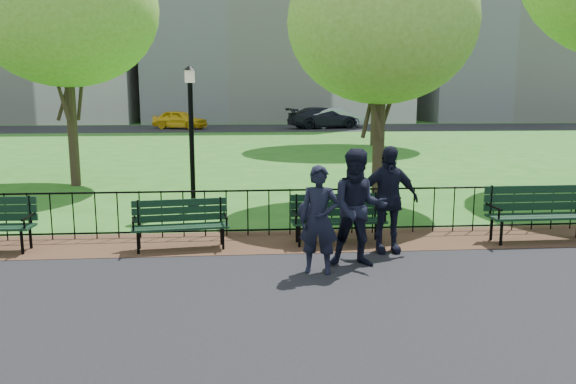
{
  "coord_description": "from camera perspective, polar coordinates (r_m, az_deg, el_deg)",
  "views": [
    {
      "loc": [
        -1.51,
        -8.37,
        2.69
      ],
      "look_at": [
        -0.68,
        1.5,
        0.93
      ],
      "focal_mm": 35.0,
      "sensor_mm": 36.0,
      "label": 1
    }
  ],
  "objects": [
    {
      "name": "person_left",
      "position": [
        8.36,
        3.18,
        -2.84
      ],
      "size": [
        0.67,
        0.53,
        1.63
      ],
      "primitive_type": "imported",
      "rotation": [
        0.0,
        0.0,
        -0.26
      ],
      "color": "black",
      "rests_on": "asphalt_path"
    },
    {
      "name": "tree_near_e",
      "position": [
        13.79,
        9.51,
        16.56
      ],
      "size": [
        4.43,
        4.43,
        6.17
      ],
      "color": "#2D2116",
      "rests_on": "ground"
    },
    {
      "name": "dirt_strip",
      "position": [
        10.33,
        3.77,
        -4.96
      ],
      "size": [
        60.0,
        1.6,
        0.01
      ],
      "primitive_type": "cube",
      "color": "#3D2819",
      "rests_on": "ground"
    },
    {
      "name": "person_mid",
      "position": [
        8.72,
        7.15,
        -1.64
      ],
      "size": [
        0.94,
        0.55,
        1.84
      ],
      "primitive_type": "imported",
      "rotation": [
        0.0,
        0.0,
        -0.1
      ],
      "color": "black",
      "rests_on": "asphalt_path"
    },
    {
      "name": "far_street",
      "position": [
        43.48,
        -2.81,
        6.5
      ],
      "size": [
        70.0,
        9.0,
        0.01
      ],
      "primitive_type": "cube",
      "color": "black",
      "rests_on": "ground"
    },
    {
      "name": "taxi",
      "position": [
        43.1,
        -10.93,
        7.25
      ],
      "size": [
        4.45,
        3.25,
        1.41
      ],
      "primitive_type": "imported",
      "rotation": [
        0.0,
        0.0,
        1.14
      ],
      "color": "yellow",
      "rests_on": "far_street"
    },
    {
      "name": "asphalt_path",
      "position": [
        5.84,
        11.24,
        -17.47
      ],
      "size": [
        60.0,
        9.2,
        0.01
      ],
      "primitive_type": "cube",
      "color": "black",
      "rests_on": "ground"
    },
    {
      "name": "iron_fence",
      "position": [
        10.7,
        3.41,
        -1.76
      ],
      "size": [
        24.06,
        0.06,
        1.0
      ],
      "color": "black",
      "rests_on": "ground"
    },
    {
      "name": "tree_near_w",
      "position": [
        17.57,
        -21.77,
        17.04
      ],
      "size": [
        5.2,
        5.2,
        7.25
      ],
      "color": "#2D2116",
      "rests_on": "ground"
    },
    {
      "name": "park_bench_main",
      "position": [
        10.02,
        3.97,
        -2.11
      ],
      "size": [
        1.71,
        0.58,
        0.96
      ],
      "rotation": [
        0.0,
        0.0,
        0.03
      ],
      "color": "black",
      "rests_on": "ground"
    },
    {
      "name": "park_bench_left_a",
      "position": [
        9.91,
        -10.89,
        -2.7
      ],
      "size": [
        1.69,
        0.7,
        0.93
      ],
      "rotation": [
        0.0,
        0.0,
        0.12
      ],
      "color": "black",
      "rests_on": "ground"
    },
    {
      "name": "person_right",
      "position": [
        9.58,
        10.05,
        -0.74
      ],
      "size": [
        1.08,
        0.47,
        1.81
      ],
      "primitive_type": "imported",
      "rotation": [
        0.0,
        0.0,
        0.03
      ],
      "color": "black",
      "rests_on": "asphalt_path"
    },
    {
      "name": "lamppost",
      "position": [
        12.83,
        -9.78,
        5.89
      ],
      "size": [
        0.3,
        0.3,
        3.28
      ],
      "color": "black",
      "rests_on": "ground"
    },
    {
      "name": "ground",
      "position": [
        8.92,
        5.21,
        -7.53
      ],
      "size": [
        120.0,
        120.0,
        0.0
      ],
      "primitive_type": "plane",
      "color": "#27641A"
    },
    {
      "name": "sedan_silver",
      "position": [
        43.68,
        4.74,
        7.52
      ],
      "size": [
        4.95,
        3.27,
        1.54
      ],
      "primitive_type": "imported",
      "rotation": [
        0.0,
        0.0,
        1.96
      ],
      "color": "#9C9EA4",
      "rests_on": "far_street"
    },
    {
      "name": "sedan_dark",
      "position": [
        43.15,
        3.59,
        7.53
      ],
      "size": [
        5.88,
        3.6,
        1.59
      ],
      "primitive_type": "imported",
      "rotation": [
        0.0,
        0.0,
        1.84
      ],
      "color": "black",
      "rests_on": "far_street"
    },
    {
      "name": "park_bench_right_a",
      "position": [
        11.2,
        24.12,
        -1.44
      ],
      "size": [
        1.94,
        0.63,
        1.1
      ],
      "rotation": [
        0.0,
        0.0,
        0.01
      ],
      "color": "black",
      "rests_on": "ground"
    }
  ]
}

